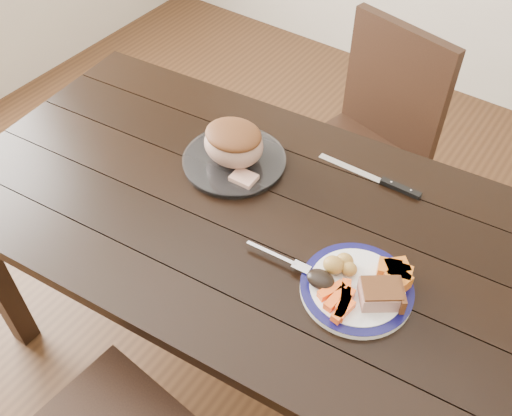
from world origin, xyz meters
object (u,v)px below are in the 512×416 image
Objects in this scene: dinner_plate at (356,289)px; roast_joint at (234,144)px; dining_table at (237,226)px; pork_slice at (380,294)px; fork at (283,259)px; carving_knife at (388,183)px; serving_platter at (234,162)px; chair_far at (369,137)px.

roast_joint is (-0.51, 0.19, 0.07)m from dinner_plate.
dining_table is 17.86× the size of pork_slice.
carving_knife is at bearing 73.51° from fork.
pork_slice is at bearing -19.24° from serving_platter.
fork is (-0.25, -0.03, -0.02)m from pork_slice.
roast_joint is (-0.32, 0.23, 0.06)m from fork.
carving_knife is (0.09, 0.41, -0.01)m from fork.
chair_far reaches higher than carving_knife.
chair_far is 3.13× the size of serving_platter.
pork_slice is at bearing -8.60° from dining_table.
roast_joint is (-0.10, 0.13, 0.17)m from dining_table.
dinner_plate is (0.35, -0.80, 0.23)m from chair_far.
chair_far is 0.89m from fork.
dinner_plate is 0.55m from serving_platter.
dinner_plate reaches higher than dining_table.
chair_far reaches higher than serving_platter.
fork is (0.22, -0.10, 0.11)m from dining_table.
fork reaches higher than serving_platter.
fork is at bearing -169.73° from dinner_plate.
chair_far is 9.91× the size of pork_slice.
dining_table is 0.75m from chair_far.
dining_table is at bearing -135.53° from carving_knife.
pork_slice is at bearing -4.76° from dinner_plate.
chair_far reaches higher than fork.
roast_joint is (-0.57, 0.20, 0.03)m from pork_slice.
dinner_plate is at bearing 126.16° from chair_far.
pork_slice is at bearing -67.86° from carving_knife.
roast_joint reaches higher than fork.
pork_slice is (0.47, -0.07, 0.13)m from dining_table.
carving_knife is at bearing 23.94° from roast_joint.
serving_platter is 0.61m from pork_slice.
serving_platter is at bearing -157.01° from carving_knife.
carving_knife is (-0.16, 0.38, -0.04)m from pork_slice.
fork is (0.16, -0.84, 0.25)m from chair_far.
pork_slice is 0.61m from roast_joint.
dinner_plate is 0.92× the size of serving_platter.
dining_table is 6.15× the size of dinner_plate.
chair_far is at bearing 96.20° from fork.
pork_slice is 0.53× the size of fork.
fork is at bearing -173.31° from pork_slice.
roast_joint is at bearing 140.15° from fork.
fork reaches higher than dinner_plate.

